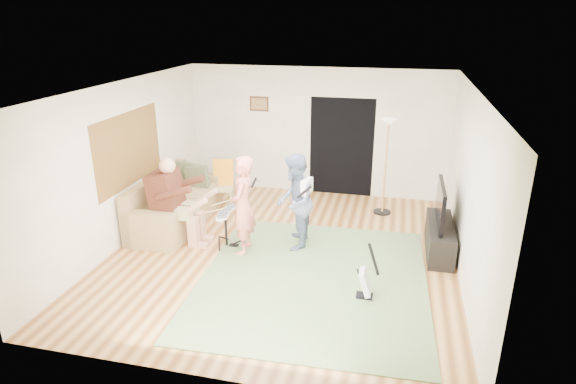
{
  "coord_description": "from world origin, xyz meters",
  "views": [
    {
      "loc": [
        1.69,
        -6.89,
        3.72
      ],
      "look_at": [
        0.01,
        0.3,
        0.97
      ],
      "focal_mm": 30.0,
      "sensor_mm": 36.0,
      "label": 1
    }
  ],
  "objects_px": {
    "dining_chair": "(224,192)",
    "television": "(441,204)",
    "sofa": "(172,208)",
    "guitarist": "(295,202)",
    "drum_kit": "(226,230)",
    "singer": "(243,206)",
    "torchiere_lamp": "(387,150)",
    "guitar_spare": "(366,282)",
    "tv_cabinet": "(440,238)"
  },
  "relations": [
    {
      "from": "singer",
      "to": "torchiere_lamp",
      "type": "relative_size",
      "value": 0.87
    },
    {
      "from": "sofa",
      "to": "television",
      "type": "relative_size",
      "value": 2.05
    },
    {
      "from": "guitar_spare",
      "to": "tv_cabinet",
      "type": "height_order",
      "value": "guitar_spare"
    },
    {
      "from": "tv_cabinet",
      "to": "television",
      "type": "bearing_deg",
      "value": 180.0
    },
    {
      "from": "guitarist",
      "to": "drum_kit",
      "type": "bearing_deg",
      "value": -83.88
    },
    {
      "from": "sofa",
      "to": "tv_cabinet",
      "type": "bearing_deg",
      "value": -0.65
    },
    {
      "from": "guitarist",
      "to": "guitar_spare",
      "type": "distance_m",
      "value": 1.93
    },
    {
      "from": "drum_kit",
      "to": "torchiere_lamp",
      "type": "bearing_deg",
      "value": 39.54
    },
    {
      "from": "singer",
      "to": "television",
      "type": "xyz_separation_m",
      "value": [
        3.1,
        0.72,
        0.03
      ]
    },
    {
      "from": "drum_kit",
      "to": "torchiere_lamp",
      "type": "distance_m",
      "value": 3.41
    },
    {
      "from": "singer",
      "to": "drum_kit",
      "type": "bearing_deg",
      "value": -116.19
    },
    {
      "from": "guitar_spare",
      "to": "dining_chair",
      "type": "height_order",
      "value": "dining_chair"
    },
    {
      "from": "guitar_spare",
      "to": "television",
      "type": "xyz_separation_m",
      "value": [
        1.03,
        1.66,
        0.61
      ]
    },
    {
      "from": "drum_kit",
      "to": "dining_chair",
      "type": "xyz_separation_m",
      "value": [
        -0.62,
        1.58,
        0.07
      ]
    },
    {
      "from": "sofa",
      "to": "guitar_spare",
      "type": "relative_size",
      "value": 2.72
    },
    {
      "from": "guitar_spare",
      "to": "dining_chair",
      "type": "relative_size",
      "value": 0.85
    },
    {
      "from": "guitarist",
      "to": "tv_cabinet",
      "type": "relative_size",
      "value": 1.15
    },
    {
      "from": "singer",
      "to": "dining_chair",
      "type": "height_order",
      "value": "singer"
    },
    {
      "from": "singer",
      "to": "guitar_spare",
      "type": "xyz_separation_m",
      "value": [
        2.07,
        -0.93,
        -0.58
      ]
    },
    {
      "from": "sofa",
      "to": "tv_cabinet",
      "type": "distance_m",
      "value": 4.8
    },
    {
      "from": "sofa",
      "to": "guitarist",
      "type": "bearing_deg",
      "value": -9.23
    },
    {
      "from": "drum_kit",
      "to": "guitar_spare",
      "type": "bearing_deg",
      "value": -23.61
    },
    {
      "from": "singer",
      "to": "guitar_spare",
      "type": "bearing_deg",
      "value": 59.63
    },
    {
      "from": "television",
      "to": "guitarist",
      "type": "bearing_deg",
      "value": -171.68
    },
    {
      "from": "guitarist",
      "to": "tv_cabinet",
      "type": "height_order",
      "value": "guitarist"
    },
    {
      "from": "guitarist",
      "to": "television",
      "type": "relative_size",
      "value": 1.45
    },
    {
      "from": "drum_kit",
      "to": "singer",
      "type": "distance_m",
      "value": 0.65
    },
    {
      "from": "guitarist",
      "to": "singer",
      "type": "bearing_deg",
      "value": -70.27
    },
    {
      "from": "guitarist",
      "to": "television",
      "type": "distance_m",
      "value": 2.35
    },
    {
      "from": "drum_kit",
      "to": "guitar_spare",
      "type": "xyz_separation_m",
      "value": [
        2.42,
        -1.06,
        -0.05
      ]
    },
    {
      "from": "guitarist",
      "to": "television",
      "type": "height_order",
      "value": "guitarist"
    },
    {
      "from": "guitar_spare",
      "to": "dining_chair",
      "type": "xyz_separation_m",
      "value": [
        -3.05,
        2.64,
        0.11
      ]
    },
    {
      "from": "guitarist",
      "to": "guitar_spare",
      "type": "bearing_deg",
      "value": 37.96
    },
    {
      "from": "torchiere_lamp",
      "to": "dining_chair",
      "type": "distance_m",
      "value": 3.31
    },
    {
      "from": "drum_kit",
      "to": "guitar_spare",
      "type": "height_order",
      "value": "guitar_spare"
    },
    {
      "from": "singer",
      "to": "guitar_spare",
      "type": "relative_size",
      "value": 1.96
    },
    {
      "from": "singer",
      "to": "guitarist",
      "type": "height_order",
      "value": "singer"
    },
    {
      "from": "singer",
      "to": "tv_cabinet",
      "type": "relative_size",
      "value": 1.17
    },
    {
      "from": "guitar_spare",
      "to": "singer",
      "type": "bearing_deg",
      "value": 155.8
    },
    {
      "from": "sofa",
      "to": "dining_chair",
      "type": "xyz_separation_m",
      "value": [
        0.68,
        0.93,
        0.04
      ]
    },
    {
      "from": "guitarist",
      "to": "television",
      "type": "bearing_deg",
      "value": 91.66
    },
    {
      "from": "sofa",
      "to": "tv_cabinet",
      "type": "height_order",
      "value": "sofa"
    },
    {
      "from": "sofa",
      "to": "drum_kit",
      "type": "distance_m",
      "value": 1.46
    },
    {
      "from": "drum_kit",
      "to": "guitar_spare",
      "type": "distance_m",
      "value": 2.65
    },
    {
      "from": "sofa",
      "to": "guitar_spare",
      "type": "xyz_separation_m",
      "value": [
        3.73,
        -1.71,
        -0.07
      ]
    },
    {
      "from": "sofa",
      "to": "television",
      "type": "distance_m",
      "value": 4.78
    },
    {
      "from": "dining_chair",
      "to": "television",
      "type": "bearing_deg",
      "value": -26.68
    },
    {
      "from": "singer",
      "to": "torchiere_lamp",
      "type": "xyz_separation_m",
      "value": [
        2.16,
        2.2,
        0.47
      ]
    },
    {
      "from": "guitar_spare",
      "to": "tv_cabinet",
      "type": "xyz_separation_m",
      "value": [
        1.08,
        1.66,
        0.01
      ]
    },
    {
      "from": "guitarist",
      "to": "guitar_spare",
      "type": "relative_size",
      "value": 1.92
    }
  ]
}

